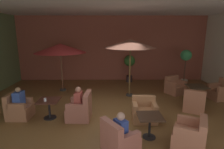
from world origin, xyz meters
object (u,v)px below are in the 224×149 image
Objects in this scene: armchair_front_right_east at (220,92)px; armchair_front_right_south at (175,87)px; potted_tree_left_corner at (185,63)px; patron_blue_shirt at (121,126)px; potted_tree_mid_left at (129,64)px; cafe_table_mid_center at (150,121)px; armchair_mid_center_east at (190,136)px; patio_umbrella_tall_red at (130,44)px; patron_by_window at (19,98)px; iced_drink_cup at (45,100)px; patron_with_friend at (78,98)px; patio_umbrella_center_beige at (60,48)px; armchair_front_left_east at (80,109)px; armchair_mid_center_south at (144,112)px; armchair_mid_center_north at (119,140)px; cafe_table_front_right at (197,89)px; cafe_table_front_left at (49,105)px; armchair_front_right_north at (194,103)px; armchair_front_left_north at (19,109)px.

armchair_front_right_east reaches higher than armchair_front_right_south.
patron_blue_shirt is (-3.70, -5.46, -0.66)m from potted_tree_left_corner.
potted_tree_left_corner is 1.27× the size of potted_tree_mid_left.
cafe_table_mid_center is 1.08m from armchair_mid_center_east.
patio_umbrella_tall_red is 4.91m from patron_by_window.
armchair_mid_center_east reaches higher than iced_drink_cup.
patron_with_friend is at bearing -2.24° from patron_by_window.
patio_umbrella_tall_red is at bearing -13.95° from patio_umbrella_center_beige.
patron_blue_shirt is (1.29, -1.77, 0.35)m from armchair_front_left_east.
armchair_front_right_south is 1.53× the size of patron_with_friend.
armchair_mid_center_south is at bearing -89.83° from potted_tree_mid_left.
armchair_mid_center_north is 1.90m from armchair_mid_center_south.
armchair_front_left_east is at bearing -2.25° from patron_by_window.
armchair_front_right_south is at bearing 56.82° from armchair_mid_center_north.
armchair_front_left_east is 3.67m from patio_umbrella_tall_red.
potted_tree_left_corner reaches higher than armchair_mid_center_south.
armchair_mid_center_south is at bearing 60.91° from armchair_mid_center_north.
armchair_mid_center_east reaches higher than cafe_table_mid_center.
cafe_table_front_right is 1.27× the size of patron_blue_shirt.
patron_by_window is at bearing 151.34° from patron_blue_shirt.
cafe_table_mid_center is 0.44× the size of potted_tree_mid_left.
cafe_table_front_left is at bearing 141.53° from armchair_mid_center_north.
cafe_table_front_right is 0.50× the size of potted_tree_mid_left.
armchair_front_left_east reaches higher than armchair_front_right_north.
cafe_table_front_left is 0.27m from iced_drink_cup.
armchair_front_left_east is 2.18m from armchair_mid_center_north.
cafe_table_front_left is 1.12× the size of patron_blue_shirt.
armchair_front_right_north is (-0.55, -1.04, -0.23)m from cafe_table_front_right.
armchair_mid_center_east is at bearing -18.65° from patron_by_window.
cafe_table_front_right is 5.07m from patron_with_friend.
armchair_front_left_north is at bearing 163.38° from cafe_table_mid_center.
armchair_front_left_east is 0.46× the size of potted_tree_left_corner.
cafe_table_mid_center is at bearing -29.20° from armchair_front_left_east.
patron_blue_shirt is at bearing 34.33° from armchair_mid_center_north.
patio_umbrella_tall_red is at bearing 142.82° from armchair_front_right_north.
armchair_mid_center_north is at bearing -123.18° from armchair_front_right_south.
armchair_mid_center_south is 4.29m from patron_by_window.
armchair_front_right_north reaches higher than cafe_table_mid_center.
patio_umbrella_tall_red is (-1.16, 4.01, 2.09)m from armchair_mid_center_east.
armchair_mid_center_east is at bearing -26.57° from cafe_table_mid_center.
armchair_front_right_north is at bearing -104.44° from potted_tree_left_corner.
patio_umbrella_tall_red is (-3.99, 0.49, 2.08)m from armchair_front_right_east.
patio_umbrella_tall_red is at bearing 50.71° from armchair_front_left_east.
armchair_mid_center_south is (2.17, -0.13, -0.04)m from armchair_front_left_east.
patron_with_friend reaches higher than patron_blue_shirt.
potted_tree_left_corner reaches higher than armchair_front_right_south.
cafe_table_front_right is at bearing 12.89° from armchair_front_left_north.
patron_by_window is at bearing 177.76° from patron_with_friend.
armchair_front_left_east is (2.14, -0.08, 0.01)m from armchair_front_left_north.
cafe_table_mid_center is 1.05× the size of patron_by_window.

